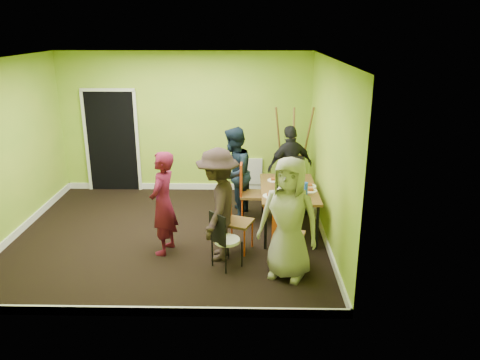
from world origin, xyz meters
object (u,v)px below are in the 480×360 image
object	(u,v)px
thermos	(287,181)
dining_table	(289,191)
chair_back_end	(291,172)
person_left_far	(234,173)
person_left_near	(218,205)
chair_left_far	(248,189)
orange_bottle	(285,182)
person_standing	(163,203)
chair_left_near	(233,216)
blue_bottle	(305,189)
easel	(293,154)
chair_front_end	(288,232)
person_front_end	(289,219)
chair_bentwood	(224,237)
person_back_end	(290,167)

from	to	relation	value
thermos	dining_table	bearing A→B (deg)	-27.41
chair_back_end	person_left_far	world-z (taller)	person_left_far
chair_back_end	person_left_near	distance (m)	2.28
chair_left_far	person_left_near	xyz separation A→B (m)	(-0.43, -1.33, 0.22)
chair_back_end	person_left_far	xyz separation A→B (m)	(-1.04, -0.38, 0.10)
orange_bottle	person_left_near	size ratio (longest dim) A/B	0.05
person_standing	person_left_far	distance (m)	1.70
person_left_near	chair_left_near	bearing A→B (deg)	150.92
person_left_near	blue_bottle	bearing A→B (deg)	123.34
person_standing	chair_left_far	bearing A→B (deg)	146.35
dining_table	chair_left_far	world-z (taller)	chair_left_far
easel	dining_table	bearing A→B (deg)	-97.18
easel	orange_bottle	world-z (taller)	easel
chair_left_far	person_left_far	size ratio (longest dim) A/B	0.66
chair_front_end	person_front_end	world-z (taller)	person_front_end
dining_table	chair_left_near	bearing A→B (deg)	-141.47
chair_left_near	orange_bottle	distance (m)	1.25
chair_bentwood	person_left_near	distance (m)	0.49
chair_front_end	person_left_far	bearing A→B (deg)	130.14
person_left_far	person_back_end	xyz separation A→B (m)	(1.03, 0.55, -0.04)
dining_table	easel	bearing A→B (deg)	82.82
easel	person_left_far	xyz separation A→B (m)	(-1.10, -0.94, -0.10)
person_left_near	person_back_end	distance (m)	2.42
easel	person_left_far	world-z (taller)	easel
dining_table	person_standing	world-z (taller)	person_standing
chair_bentwood	blue_bottle	bearing A→B (deg)	85.08
thermos	orange_bottle	distance (m)	0.18
chair_back_end	person_standing	world-z (taller)	person_standing
chair_back_end	person_back_end	distance (m)	0.18
chair_bentwood	orange_bottle	xyz separation A→B (m)	(0.95, 1.47, 0.32)
chair_back_end	thermos	world-z (taller)	chair_back_end
chair_left_near	thermos	world-z (taller)	thermos
thermos	easel	bearing A→B (deg)	81.74
easel	person_front_end	distance (m)	3.01
orange_bottle	person_left_far	size ratio (longest dim) A/B	0.05
person_left_near	person_back_end	xyz separation A→B (m)	(1.20, 2.10, -0.06)
chair_left_far	person_left_far	bearing A→B (deg)	-127.98
chair_front_end	person_standing	distance (m)	1.87
chair_left_far	blue_bottle	size ratio (longest dim) A/B	5.27
chair_back_end	blue_bottle	bearing A→B (deg)	112.04
person_standing	person_front_end	xyz separation A→B (m)	(1.79, -0.67, 0.06)
chair_left_near	person_standing	distance (m)	1.05
dining_table	thermos	world-z (taller)	thermos
thermos	person_left_near	world-z (taller)	person_left_near
chair_bentwood	easel	distance (m)	3.08
chair_front_end	chair_bentwood	xyz separation A→B (m)	(-0.89, -0.00, -0.09)
chair_bentwood	person_front_end	distance (m)	0.97
chair_left_far	chair_left_near	xyz separation A→B (m)	(-0.23, -1.06, -0.06)
dining_table	chair_bentwood	xyz separation A→B (m)	(-0.99, -1.29, -0.23)
easel	person_standing	xyz separation A→B (m)	(-2.10, -2.33, -0.13)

